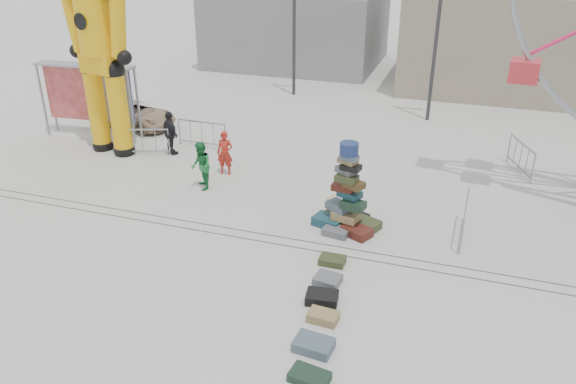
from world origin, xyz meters
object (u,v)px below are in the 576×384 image
(steamer_trunk, at_px, (344,207))
(parked_suv, at_px, (134,115))
(lamp_post_left, at_px, (296,4))
(barricade_dummy_b, at_px, (142,142))
(barricade_wheel_back, at_px, (520,157))
(suitcase_tower, at_px, (347,205))
(banner_scaffold, at_px, (87,83))
(barricade_dummy_a, at_px, (116,136))
(barricade_dummy_c, at_px, (202,134))
(crash_test_dummy, at_px, (99,48))
(pedestrian_black, at_px, (170,133))
(pedestrian_green, at_px, (201,166))
(barricade_wheel_front, at_px, (464,220))
(lamp_post_right, at_px, (441,17))
(pedestrian_red, at_px, (225,153))

(steamer_trunk, relative_size, parked_suv, 0.24)
(lamp_post_left, relative_size, barricade_dummy_b, 4.00)
(barricade_wheel_back, bearing_deg, suitcase_tower, -60.95)
(banner_scaffold, relative_size, parked_suv, 1.10)
(suitcase_tower, bearing_deg, steamer_trunk, 125.48)
(barricade_dummy_a, height_order, barricade_dummy_b, same)
(barricade_dummy_b, xyz_separation_m, barricade_dummy_c, (1.75, 1.52, 0.00))
(crash_test_dummy, distance_m, pedestrian_black, 3.93)
(banner_scaffold, xyz_separation_m, pedestrian_green, (6.50, -3.16, -1.45))
(suitcase_tower, bearing_deg, lamp_post_left, 132.50)
(suitcase_tower, xyz_separation_m, pedestrian_green, (-5.18, 1.08, 0.07))
(barricade_dummy_b, relative_size, parked_suv, 0.52)
(suitcase_tower, bearing_deg, barricade_dummy_b, 179.42)
(steamer_trunk, bearing_deg, lamp_post_left, 137.13)
(crash_test_dummy, distance_m, pedestrian_green, 6.06)
(lamp_post_left, height_order, steamer_trunk, lamp_post_left)
(crash_test_dummy, relative_size, parked_suv, 1.98)
(barricade_dummy_b, bearing_deg, barricade_dummy_c, 21.43)
(suitcase_tower, bearing_deg, pedestrian_green, -173.01)
(barricade_wheel_front, height_order, pedestrian_green, pedestrian_green)
(lamp_post_left, height_order, barricade_wheel_front, lamp_post_left)
(suitcase_tower, distance_m, crash_test_dummy, 10.90)
(lamp_post_right, xyz_separation_m, barricade_dummy_b, (-9.96, -7.83, -3.93))
(barricade_dummy_b, relative_size, pedestrian_red, 1.27)
(lamp_post_left, xyz_separation_m, barricade_wheel_back, (10.61, -6.92, -3.93))
(lamp_post_right, distance_m, barricade_dummy_b, 13.27)
(barricade_wheel_back, bearing_deg, steamer_trunk, -66.82)
(lamp_post_left, xyz_separation_m, pedestrian_black, (-2.01, -9.35, -3.63))
(barricade_wheel_front, bearing_deg, banner_scaffold, 77.23)
(crash_test_dummy, bearing_deg, lamp_post_left, 77.04)
(parked_suv, bearing_deg, steamer_trunk, -105.45)
(suitcase_tower, xyz_separation_m, crash_test_dummy, (-9.95, 3.01, 3.26))
(barricade_wheel_back, relative_size, pedestrian_green, 1.22)
(crash_test_dummy, height_order, parked_suv, crash_test_dummy)
(barricade_dummy_a, height_order, barricade_wheel_front, same)
(suitcase_tower, xyz_separation_m, banner_scaffold, (-11.69, 4.23, 1.52))
(pedestrian_black, bearing_deg, lamp_post_right, -108.34)
(crash_test_dummy, xyz_separation_m, pedestrian_green, (4.77, -1.93, -3.19))
(barricade_dummy_a, xyz_separation_m, barricade_wheel_back, (14.91, 2.66, 0.00))
(lamp_post_right, relative_size, barricade_wheel_front, 4.00)
(lamp_post_left, bearing_deg, barricade_dummy_c, -98.33)
(banner_scaffold, distance_m, parked_suv, 2.55)
(barricade_dummy_c, bearing_deg, parked_suv, 161.74)
(pedestrian_green, bearing_deg, pedestrian_black, -169.50)
(pedestrian_black, bearing_deg, barricade_wheel_back, -136.64)
(suitcase_tower, bearing_deg, barricade_dummy_a, -179.49)
(lamp_post_right, relative_size, steamer_trunk, 8.55)
(banner_scaffold, height_order, barricade_dummy_b, banner_scaffold)
(steamer_trunk, xyz_separation_m, barricade_wheel_back, (5.20, 5.08, 0.33))
(crash_test_dummy, xyz_separation_m, banner_scaffold, (-1.73, 1.22, -1.74))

